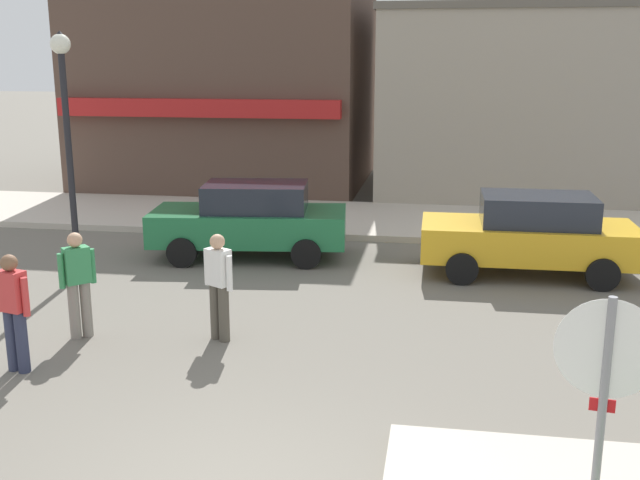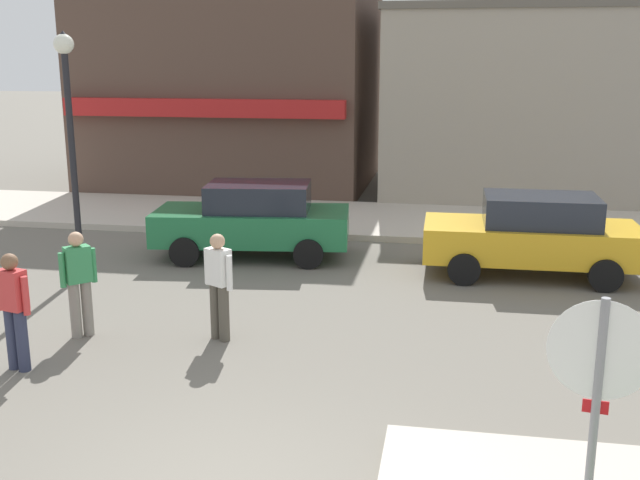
% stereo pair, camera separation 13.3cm
% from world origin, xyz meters
% --- Properties ---
extents(kerb_far, '(80.00, 4.00, 0.15)m').
position_xyz_m(kerb_far, '(0.00, 12.54, 0.07)').
color(kerb_far, beige).
rests_on(kerb_far, ground).
extents(stop_sign, '(0.81, 0.14, 2.30)m').
position_xyz_m(stop_sign, '(3.14, -0.15, 1.52)').
color(stop_sign, gray).
rests_on(stop_sign, ground).
extents(lamp_post, '(0.36, 0.36, 4.54)m').
position_xyz_m(lamp_post, '(-4.99, 6.91, 2.96)').
color(lamp_post, black).
rests_on(lamp_post, ground).
extents(parked_car_nearest, '(4.17, 2.23, 1.56)m').
position_xyz_m(parked_car_nearest, '(-2.07, 8.85, 0.81)').
color(parked_car_nearest, '#1E6B3D').
rests_on(parked_car_nearest, ground).
extents(parked_car_second, '(4.01, 1.91, 1.56)m').
position_xyz_m(parked_car_second, '(3.51, 8.42, 0.81)').
color(parked_car_second, gold).
rests_on(parked_car_second, ground).
extents(pedestrian_crossing_near, '(0.45, 0.46, 1.61)m').
position_xyz_m(pedestrian_crossing_near, '(-3.42, 3.92, 0.87)').
color(pedestrian_crossing_near, gray).
rests_on(pedestrian_crossing_near, ground).
extents(pedestrian_crossing_far, '(0.55, 0.31, 1.61)m').
position_xyz_m(pedestrian_crossing_far, '(-3.67, 2.62, 0.87)').
color(pedestrian_crossing_far, '#2D334C').
rests_on(pedestrian_crossing_far, ground).
extents(pedestrian_kerb_side, '(0.52, 0.37, 1.61)m').
position_xyz_m(pedestrian_kerb_side, '(-1.34, 4.16, 0.87)').
color(pedestrian_kerb_side, '#4C473D').
rests_on(pedestrian_kerb_side, ground).
extents(building_corner_shop, '(8.83, 7.86, 7.13)m').
position_xyz_m(building_corner_shop, '(-5.03, 18.23, 3.57)').
color(building_corner_shop, brown).
rests_on(building_corner_shop, ground).
extents(building_storefront_left_near, '(7.43, 6.59, 5.50)m').
position_xyz_m(building_storefront_left_near, '(3.59, 17.71, 2.75)').
color(building_storefront_left_near, '#9E9384').
rests_on(building_storefront_left_near, ground).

